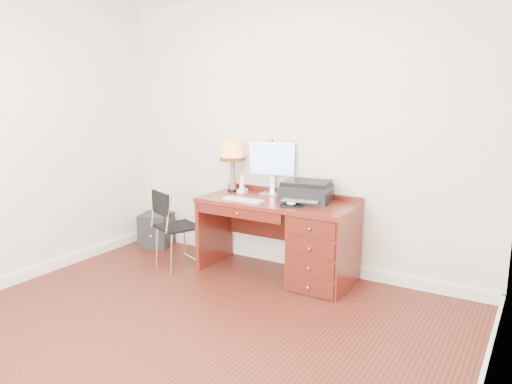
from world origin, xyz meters
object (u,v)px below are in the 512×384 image
Objects in this scene: monitor at (273,161)px; chair at (174,222)px; equipment_box at (157,230)px; desk at (307,239)px; phone at (242,188)px; printer at (306,191)px; leg_lamp at (232,153)px.

monitor is 1.16m from chair.
chair reaches higher than equipment_box.
chair is 2.10× the size of equipment_box.
phone is (-0.80, 0.14, 0.39)m from desk.
chair reaches higher than desk.
printer is at bearing -17.73° from equipment_box.
monitor is 1.37× the size of equipment_box.
printer is (-0.06, 0.09, 0.43)m from desk.
chair is (-0.79, -0.62, -0.59)m from monitor.
desk is 3.91× the size of equipment_box.
printer is 2.77× the size of phone.
monitor is at bearing 60.72° from chair.
monitor is 0.98× the size of leg_lamp.
phone is at bearing -8.81° from leg_lamp.
phone is (-0.74, 0.04, -0.04)m from printer.
equipment_box is at bearing 172.12° from monitor.
leg_lamp is 0.37m from phone.
chair is at bearing -155.44° from monitor.
leg_lamp is (-0.93, 0.16, 0.73)m from desk.
leg_lamp is at bearing -14.31° from equipment_box.
equipment_box is at bearing -176.66° from leg_lamp.
desk is at bearing -11.74° from phone.
leg_lamp is (-0.43, -0.08, 0.06)m from monitor.
printer is 0.62× the size of chair.
printer is at bearing -4.11° from leg_lamp.
desk is 3.02× the size of printer.
monitor reaches higher than desk.
monitor reaches higher than equipment_box.
phone is at bearing 68.74° from chair.
phone reaches higher than equipment_box.
equipment_box is (-1.90, 0.00, -0.66)m from printer.
monitor is at bearing 154.61° from desk.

